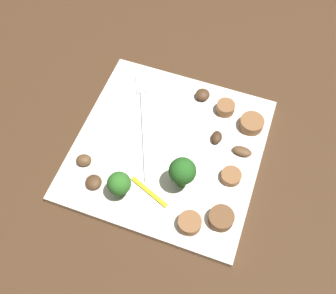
{
  "coord_description": "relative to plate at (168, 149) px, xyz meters",
  "views": [
    {
      "loc": [
        -0.25,
        -0.09,
        0.48
      ],
      "look_at": [
        0.0,
        0.0,
        0.01
      ],
      "focal_mm": 42.03,
      "sensor_mm": 36.0,
      "label": 1
    }
  ],
  "objects": [
    {
      "name": "plate",
      "position": [
        0.0,
        0.0,
        0.0
      ],
      "size": [
        0.25,
        0.25,
        0.01
      ],
      "primitive_type": "cube",
      "color": "white",
      "rests_on": "ground_plane"
    },
    {
      "name": "mushroom_3",
      "position": [
        0.03,
        -0.06,
        0.01
      ],
      "size": [
        0.02,
        0.02,
        0.01
      ],
      "primitive_type": "ellipsoid",
      "rotation": [
        0.0,
        0.0,
        3.24
      ],
      "color": "#422B19",
      "rests_on": "plate"
    },
    {
      "name": "pepper_strip_1",
      "position": [
        -0.07,
        -0.0,
        0.01
      ],
      "size": [
        0.03,
        0.06,
        0.0
      ],
      "primitive_type": "cube",
      "rotation": [
        0.0,
        0.0,
        1.19
      ],
      "color": "yellow",
      "rests_on": "plate"
    },
    {
      "name": "mushroom_2",
      "position": [
        -0.08,
        0.07,
        0.01
      ],
      "size": [
        0.03,
        0.03,
        0.01
      ],
      "primitive_type": "ellipsoid",
      "rotation": [
        0.0,
        0.0,
        2.82
      ],
      "color": "#4C331E",
      "rests_on": "plate"
    },
    {
      "name": "sausage_slice_3",
      "position": [
        -0.1,
        -0.06,
        0.01
      ],
      "size": [
        0.04,
        0.04,
        0.02
      ],
      "primitive_type": "cylinder",
      "rotation": [
        0.0,
        0.0,
        2.83
      ],
      "color": "brown",
      "rests_on": "plate"
    },
    {
      "name": "sausage_slice_0",
      "position": [
        0.07,
        -0.1,
        0.01
      ],
      "size": [
        0.05,
        0.05,
        0.01
      ],
      "primitive_type": "cylinder",
      "rotation": [
        0.0,
        0.0,
        0.59
      ],
      "color": "brown",
      "rests_on": "plate"
    },
    {
      "name": "mushroom_1",
      "position": [
        -0.06,
        0.1,
        0.01
      ],
      "size": [
        0.02,
        0.02,
        0.01
      ],
      "primitive_type": "ellipsoid",
      "rotation": [
        0.0,
        0.0,
        1.87
      ],
      "color": "brown",
      "rests_on": "plate"
    },
    {
      "name": "ground_plane",
      "position": [
        0.0,
        0.0,
        -0.01
      ],
      "size": [
        1.4,
        1.4,
        0.0
      ],
      "primitive_type": "plane",
      "color": "#422B19"
    },
    {
      "name": "mushroom_0",
      "position": [
        0.03,
        -0.1,
        0.01
      ],
      "size": [
        0.01,
        0.03,
        0.01
      ],
      "primitive_type": "ellipsoid",
      "rotation": [
        0.0,
        0.0,
        1.57
      ],
      "color": "brown",
      "rests_on": "plate"
    },
    {
      "name": "broccoli_floret_1",
      "position": [
        -0.05,
        -0.04,
        0.04
      ],
      "size": [
        0.03,
        0.03,
        0.06
      ],
      "color": "#296420",
      "rests_on": "plate"
    },
    {
      "name": "sausage_slice_2",
      "position": [
        -0.02,
        -0.09,
        0.01
      ],
      "size": [
        0.04,
        0.04,
        0.01
      ],
      "primitive_type": "cylinder",
      "rotation": [
        0.0,
        0.0,
        2.69
      ],
      "color": "brown",
      "rests_on": "plate"
    },
    {
      "name": "sausage_slice_1",
      "position": [
        0.09,
        -0.06,
        0.01
      ],
      "size": [
        0.03,
        0.03,
        0.02
      ],
      "primitive_type": "cylinder",
      "rotation": [
        0.0,
        0.0,
        1.8
      ],
      "color": "brown",
      "rests_on": "plate"
    },
    {
      "name": "fork",
      "position": [
        0.04,
        0.05,
        0.01
      ],
      "size": [
        0.17,
        0.08,
        0.0
      ],
      "rotation": [
        0.0,
        0.0,
        0.42
      ],
      "color": "silver",
      "rests_on": "plate"
    },
    {
      "name": "mushroom_4",
      "position": [
        0.1,
        -0.02,
        0.01
      ],
      "size": [
        0.03,
        0.03,
        0.01
      ],
      "primitive_type": "ellipsoid",
      "rotation": [
        0.0,
        0.0,
        0.62
      ],
      "color": "#4C331E",
      "rests_on": "plate"
    },
    {
      "name": "broccoli_floret_0",
      "position": [
        -0.08,
        0.03,
        0.03
      ],
      "size": [
        0.03,
        0.03,
        0.04
      ],
      "color": "#347525",
      "rests_on": "plate"
    },
    {
      "name": "sausage_slice_4",
      "position": [
        -0.08,
        -0.1,
        0.01
      ],
      "size": [
        0.04,
        0.04,
        0.02
      ],
      "primitive_type": "cylinder",
      "rotation": [
        0.0,
        0.0,
        1.21
      ],
      "color": "brown",
      "rests_on": "plate"
    }
  ]
}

